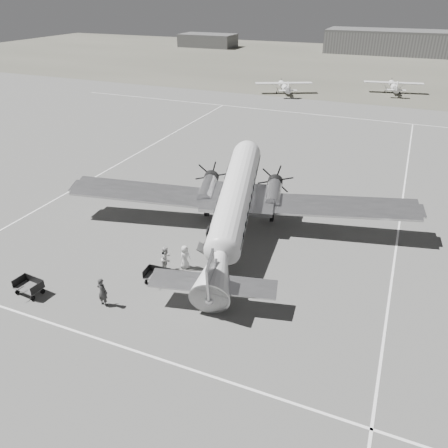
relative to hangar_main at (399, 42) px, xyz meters
The scene contains 16 objects.
ground 120.15m from the hangar_main, 92.39° to the right, with size 260.00×260.00×0.00m, color slate.
taxi_line_near 134.13m from the hangar_main, 92.14° to the right, with size 60.00×0.15×0.01m, color white.
taxi_line_right 120.25m from the hangar_main, 86.66° to the right, with size 0.15×80.00×0.01m, color white.
taxi_line_left 112.43m from the hangar_main, 101.81° to the right, with size 0.15×60.00×0.01m, color white.
taxi_line_horizon 80.22m from the hangar_main, 93.58° to the right, with size 90.00×0.15×0.01m, color white.
grass_infield 25.71m from the hangar_main, 101.31° to the right, with size 260.00×90.00×0.01m, color #615E51.
hangar_main is the anchor object (origin of this frame).
shed_secondary 60.22m from the hangar_main, behind, with size 18.00×10.00×4.00m, color #4E4E4E.
dc3_airliner 120.57m from the hangar_main, 92.38° to the right, with size 28.61×19.86×5.45m, color silver, non-canonical shape.
light_plane_left 68.99m from the hangar_main, 103.47° to the right, with size 10.64×8.63×2.21m, color white, non-canonical shape.
light_plane_right 59.01m from the hangar_main, 87.38° to the right, with size 10.74×8.71×2.23m, color white, non-canonical shape.
baggage_cart_near 128.27m from the hangar_main, 93.36° to the right, with size 1.73×1.22×0.98m, color #4E4E4E, non-canonical shape.
baggage_cart_far 133.10m from the hangar_main, 96.24° to the right, with size 1.82×1.29×1.03m, color #4E4E4E, non-canonical shape.
ground_crew 131.71m from the hangar_main, 94.08° to the right, with size 0.72×0.47×1.97m, color #2F2F2F.
ramp_agent 126.78m from the hangar_main, 93.44° to the right, with size 0.93×0.73×1.92m, color beige.
passenger 125.95m from the hangar_main, 92.99° to the right, with size 0.87×0.57×1.78m, color silver.
Camera 1 is at (10.83, -28.35, 17.40)m, focal length 35.00 mm.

